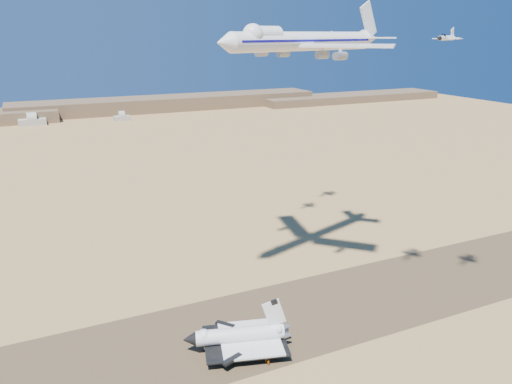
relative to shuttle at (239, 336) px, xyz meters
name	(u,v)px	position (x,y,z in m)	size (l,w,h in m)	color
ground	(255,326)	(10.35, 10.03, -4.78)	(1200.00, 1200.00, 0.00)	#AB864C
runway	(255,326)	(10.35, 10.03, -4.75)	(600.00, 50.00, 0.06)	brown
ridgeline	(134,107)	(75.66, 537.34, 2.84)	(960.00, 90.00, 18.00)	brown
hangars	(29,122)	(-53.65, 488.47, 0.05)	(200.50, 29.50, 30.00)	#ACA899
shuttle	(239,336)	(0.00, 0.00, 0.00)	(36.38, 28.25, 17.80)	silver
carrier_747	(301,41)	(40.20, 33.47, 94.17)	(86.65, 64.32, 21.78)	white
crew_a	(272,353)	(8.41, -7.87, -3.90)	(0.60, 0.39, 1.64)	#D3620C
crew_b	(266,360)	(4.95, -10.61, -3.77)	(0.92, 0.53, 1.90)	#D3620C
crew_c	(269,363)	(5.00, -12.31, -3.77)	(1.11, 0.57, 1.90)	#D3620C
chase_jet_a	(446,38)	(71.12, -6.37, 95.60)	(15.57, 10.35, 4.10)	white
chase_jet_d	(297,44)	(63.14, 77.60, 92.20)	(14.04, 8.55, 3.65)	white
chase_jet_e	(323,37)	(86.29, 91.62, 94.96)	(15.76, 9.15, 4.01)	white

